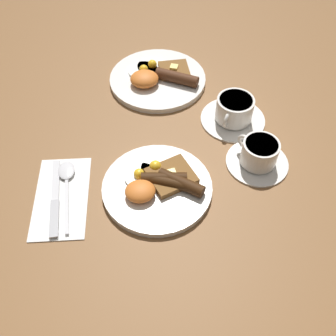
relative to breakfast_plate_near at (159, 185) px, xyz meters
name	(u,v)px	position (x,y,z in m)	size (l,w,h in m)	color
ground_plane	(157,190)	(0.00, 0.00, -0.01)	(3.00, 3.00, 0.00)	brown
breakfast_plate_near	(159,185)	(0.00, 0.00, 0.00)	(0.23, 0.23, 0.04)	silver
breakfast_plate_far	(158,78)	(0.03, 0.36, 0.00)	(0.26, 0.26, 0.05)	silver
teacup_near	(259,155)	(0.23, 0.05, 0.01)	(0.14, 0.14, 0.06)	silver
teacup_far	(234,112)	(0.20, 0.19, 0.01)	(0.16, 0.16, 0.07)	silver
napkin	(61,197)	(-0.21, 0.00, -0.01)	(0.11, 0.21, 0.01)	white
knife	(55,201)	(-0.22, -0.02, -0.01)	(0.03, 0.20, 0.01)	silver
spoon	(67,177)	(-0.20, 0.05, -0.01)	(0.04, 0.19, 0.01)	silver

